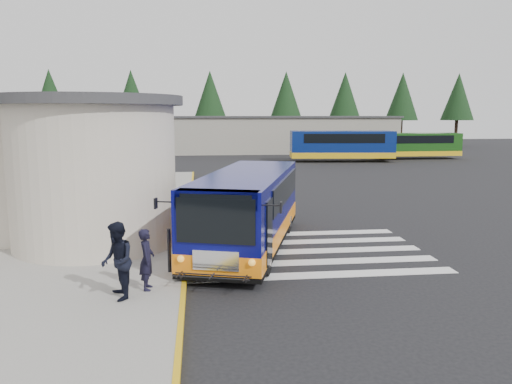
{
  "coord_description": "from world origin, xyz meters",
  "views": [
    {
      "loc": [
        -3.62,
        -16.07,
        4.35
      ],
      "look_at": [
        -1.83,
        -0.5,
        1.92
      ],
      "focal_mm": 35.0,
      "sensor_mm": 36.0,
      "label": 1
    }
  ],
  "objects": [
    {
      "name": "transit_bus",
      "position": [
        -2.06,
        -0.17,
        1.2
      ],
      "size": [
        5.0,
        9.12,
        2.5
      ],
      "rotation": [
        0.0,
        0.0,
        -0.29
      ],
      "color": "#08095E",
      "rests_on": "ground"
    },
    {
      "name": "bollard",
      "position": [
        -4.45,
        -2.89,
        0.74
      ],
      "size": [
        0.1,
        0.1,
        1.19
      ],
      "primitive_type": "cylinder",
      "color": "black",
      "rests_on": "sidewalk"
    },
    {
      "name": "curb_strip",
      "position": [
        -4.05,
        4.0,
        0.08
      ],
      "size": [
        0.12,
        34.0,
        0.16
      ],
      "primitive_type": "cube",
      "color": "gold",
      "rests_on": "ground"
    },
    {
      "name": "ground",
      "position": [
        0.0,
        0.0,
        0.0
      ],
      "size": [
        140.0,
        140.0,
        0.0
      ],
      "primitive_type": "plane",
      "color": "black",
      "rests_on": "ground"
    },
    {
      "name": "pedestrian_a",
      "position": [
        -4.91,
        -4.2,
        0.9
      ],
      "size": [
        0.37,
        0.55,
        1.5
      ],
      "primitive_type": "imported",
      "rotation": [
        0.0,
        0.0,
        1.56
      ],
      "color": "black",
      "rests_on": "sidewalk"
    },
    {
      "name": "depot_building",
      "position": [
        6.0,
        42.0,
        2.11
      ],
      "size": [
        26.4,
        8.4,
        4.2
      ],
      "color": "gray",
      "rests_on": "ground"
    },
    {
      "name": "pedestrian_b",
      "position": [
        -5.52,
        -4.78,
        1.05
      ],
      "size": [
        0.9,
        1.03,
        1.8
      ],
      "primitive_type": "imported",
      "rotation": [
        0.0,
        0.0,
        -1.29
      ],
      "color": "black",
      "rests_on": "sidewalk"
    },
    {
      "name": "station_building",
      "position": [
        -10.84,
        6.91,
        2.57
      ],
      "size": [
        12.7,
        18.7,
        4.8
      ],
      "color": "#BFB5A1",
      "rests_on": "ground"
    },
    {
      "name": "sidewalk",
      "position": [
        -9.0,
        4.0,
        0.07
      ],
      "size": [
        10.0,
        34.0,
        0.15
      ],
      "primitive_type": "cube",
      "color": "gray",
      "rests_on": "ground"
    },
    {
      "name": "tree_line",
      "position": [
        6.29,
        50.0,
        6.77
      ],
      "size": [
        58.4,
        4.4,
        10.0
      ],
      "color": "black",
      "rests_on": "ground"
    },
    {
      "name": "far_bus_a",
      "position": [
        9.7,
        29.43,
        1.6
      ],
      "size": [
        9.77,
        3.64,
        2.46
      ],
      "rotation": [
        0.0,
        0.0,
        1.47
      ],
      "color": "navy",
      "rests_on": "ground"
    },
    {
      "name": "crosswalk",
      "position": [
        -0.5,
        -0.8,
        0.01
      ],
      "size": [
        8.0,
        5.35,
        0.01
      ],
      "color": "silver",
      "rests_on": "ground"
    },
    {
      "name": "far_bus_b",
      "position": [
        17.93,
        31.49,
        1.43
      ],
      "size": [
        8.54,
        2.5,
        2.19
      ],
      "rotation": [
        0.0,
        0.0,
        1.59
      ],
      "color": "#164311",
      "rests_on": "ground"
    }
  ]
}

